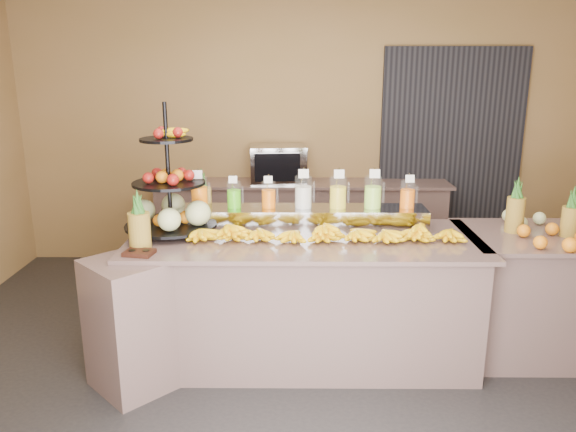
{
  "coord_description": "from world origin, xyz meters",
  "views": [
    {
      "loc": [
        -0.09,
        -3.51,
        2.13
      ],
      "look_at": [
        -0.12,
        0.3,
        1.09
      ],
      "focal_mm": 35.0,
      "sensor_mm": 36.0,
      "label": 1
    }
  ],
  "objects_px": {
    "pitcher_tray": "(303,217)",
    "right_fruit_pile": "(545,227)",
    "fruit_stand": "(176,200)",
    "banana_heap": "(324,231)",
    "condiment_caddy": "(139,253)",
    "oven_warmer": "(278,164)"
  },
  "relations": [
    {
      "from": "condiment_caddy",
      "to": "right_fruit_pile",
      "type": "xyz_separation_m",
      "value": [
        2.78,
        0.37,
        0.07
      ]
    },
    {
      "from": "pitcher_tray",
      "to": "oven_warmer",
      "type": "height_order",
      "value": "oven_warmer"
    },
    {
      "from": "right_fruit_pile",
      "to": "oven_warmer",
      "type": "relative_size",
      "value": 0.86
    },
    {
      "from": "pitcher_tray",
      "to": "oven_warmer",
      "type": "distance_m",
      "value": 1.69
    },
    {
      "from": "pitcher_tray",
      "to": "fruit_stand",
      "type": "bearing_deg",
      "value": -171.38
    },
    {
      "from": "pitcher_tray",
      "to": "condiment_caddy",
      "type": "bearing_deg",
      "value": -148.62
    },
    {
      "from": "pitcher_tray",
      "to": "right_fruit_pile",
      "type": "relative_size",
      "value": 3.77
    },
    {
      "from": "pitcher_tray",
      "to": "condiment_caddy",
      "type": "height_order",
      "value": "pitcher_tray"
    },
    {
      "from": "pitcher_tray",
      "to": "right_fruit_pile",
      "type": "xyz_separation_m",
      "value": [
        1.7,
        -0.28,
        0.01
      ]
    },
    {
      "from": "pitcher_tray",
      "to": "right_fruit_pile",
      "type": "distance_m",
      "value": 1.73
    },
    {
      "from": "fruit_stand",
      "to": "right_fruit_pile",
      "type": "height_order",
      "value": "fruit_stand"
    },
    {
      "from": "pitcher_tray",
      "to": "fruit_stand",
      "type": "relative_size",
      "value": 1.96
    },
    {
      "from": "pitcher_tray",
      "to": "right_fruit_pile",
      "type": "height_order",
      "value": "right_fruit_pile"
    },
    {
      "from": "pitcher_tray",
      "to": "condiment_caddy",
      "type": "relative_size",
      "value": 10.09
    },
    {
      "from": "right_fruit_pile",
      "to": "banana_heap",
      "type": "bearing_deg",
      "value": -178.75
    },
    {
      "from": "pitcher_tray",
      "to": "fruit_stand",
      "type": "xyz_separation_m",
      "value": [
        -0.93,
        -0.14,
        0.16
      ]
    },
    {
      "from": "right_fruit_pile",
      "to": "oven_warmer",
      "type": "distance_m",
      "value": 2.75
    },
    {
      "from": "fruit_stand",
      "to": "right_fruit_pile",
      "type": "relative_size",
      "value": 1.92
    },
    {
      "from": "condiment_caddy",
      "to": "right_fruit_pile",
      "type": "bearing_deg",
      "value": 7.68
    },
    {
      "from": "condiment_caddy",
      "to": "fruit_stand",
      "type": "bearing_deg",
      "value": 73.87
    },
    {
      "from": "banana_heap",
      "to": "fruit_stand",
      "type": "distance_m",
      "value": 1.1
    },
    {
      "from": "fruit_stand",
      "to": "right_fruit_pile",
      "type": "bearing_deg",
      "value": 4.94
    }
  ]
}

